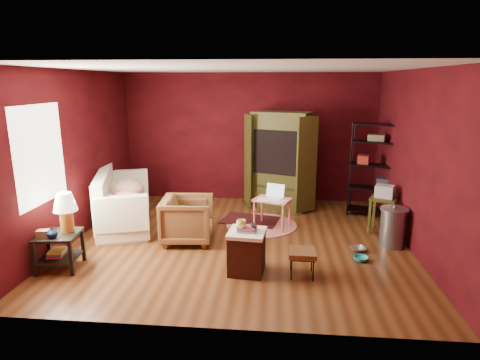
% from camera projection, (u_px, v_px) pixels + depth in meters
% --- Properties ---
extents(room, '(5.54, 5.04, 2.84)m').
position_uv_depth(room, '(236.00, 159.00, 6.41)').
color(room, brown).
rests_on(room, ground).
extents(sofa, '(1.39, 2.30, 0.87)m').
position_uv_depth(sofa, '(122.00, 201.00, 7.49)').
color(sofa, white).
rests_on(sofa, ground).
extents(armchair, '(0.82, 0.87, 0.83)m').
position_uv_depth(armchair, '(188.00, 217.00, 6.64)').
color(armchair, black).
rests_on(armchair, ground).
extents(pet_bowl_steel, '(0.26, 0.12, 0.25)m').
position_uv_depth(pet_bowl_steel, '(358.00, 243.00, 6.31)').
color(pet_bowl_steel, '#AFB1B6').
rests_on(pet_bowl_steel, ground).
extents(pet_bowl_turquoise, '(0.23, 0.11, 0.22)m').
position_uv_depth(pet_bowl_turquoise, '(361.00, 254.00, 5.96)').
color(pet_bowl_turquoise, teal).
rests_on(pet_bowl_turquoise, ground).
extents(vase, '(0.18, 0.19, 0.15)m').
position_uv_depth(vase, '(52.00, 233.00, 5.46)').
color(vase, '#0B163A').
rests_on(vase, side_table).
extents(mug, '(0.15, 0.13, 0.13)m').
position_uv_depth(mug, '(241.00, 223.00, 5.42)').
color(mug, '#FCF47B').
rests_on(mug, hamper).
extents(side_table, '(0.62, 0.62, 1.09)m').
position_uv_depth(side_table, '(62.00, 224.00, 5.65)').
color(side_table, black).
rests_on(side_table, ground).
extents(sofa_cushions, '(1.49, 2.34, 0.91)m').
position_uv_depth(sofa_cushions, '(121.00, 201.00, 7.43)').
color(sofa_cushions, white).
rests_on(sofa_cushions, sofa).
extents(hamper, '(0.54, 0.54, 0.70)m').
position_uv_depth(hamper, '(247.00, 251.00, 5.56)').
color(hamper, '#3A1A0D').
rests_on(hamper, ground).
extents(footstool, '(0.37, 0.37, 0.37)m').
position_uv_depth(footstool, '(302.00, 254.00, 5.46)').
color(footstool, black).
rests_on(footstool, ground).
extents(rug_round, '(1.68, 1.68, 0.01)m').
position_uv_depth(rug_round, '(261.00, 225.00, 7.48)').
color(rug_round, beige).
rests_on(rug_round, ground).
extents(rug_oriental, '(1.19, 0.92, 0.01)m').
position_uv_depth(rug_oriental, '(250.00, 220.00, 7.71)').
color(rug_oriental, '#4E1418').
rests_on(rug_oriental, ground).
extents(laptop_desk, '(0.75, 0.66, 0.79)m').
position_uv_depth(laptop_desk, '(272.00, 202.00, 7.25)').
color(laptop_desk, '#FF747B').
rests_on(laptop_desk, ground).
extents(tv_armoire, '(1.49, 1.15, 2.01)m').
position_uv_depth(tv_armoire, '(280.00, 158.00, 8.35)').
color(tv_armoire, '#444013').
rests_on(tv_armoire, ground).
extents(wire_shelving, '(0.97, 0.64, 1.83)m').
position_uv_depth(wire_shelving, '(375.00, 166.00, 7.81)').
color(wire_shelving, black).
rests_on(wire_shelving, ground).
extents(small_stand, '(0.57, 0.57, 0.86)m').
position_uv_depth(small_stand, '(384.00, 197.00, 6.99)').
color(small_stand, '#444013').
rests_on(small_stand, ground).
extents(trash_can, '(0.53, 0.53, 0.69)m').
position_uv_depth(trash_can, '(393.00, 227.00, 6.46)').
color(trash_can, gray).
rests_on(trash_can, ground).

